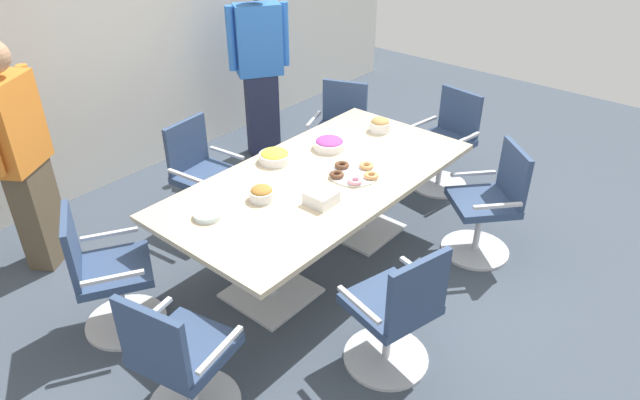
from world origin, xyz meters
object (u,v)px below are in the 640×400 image
(office_chair_5, at_px, (204,181))
(donut_platter, at_px, (354,173))
(snack_bowl_candy_mix, at_px, (329,143))
(plate_stack, at_px, (208,215))
(office_chair_1, at_px, (396,316))
(office_chair_2, at_px, (488,208))
(conference_table, at_px, (320,191))
(snack_bowl_chips_yellow, at_px, (275,156))
(snack_bowl_cookies, at_px, (380,125))
(napkin_pile, at_px, (321,197))
(office_chair_3, at_px, (446,146))
(snack_bowl_pretzels, at_px, (262,193))
(office_chair_0, at_px, (180,363))
(office_chair_6, at_px, (107,278))
(person_standing_0, at_px, (22,156))
(person_standing_1, at_px, (260,66))
(office_chair_4, at_px, (340,137))

(office_chair_5, bearing_deg, donut_platter, 99.86)
(snack_bowl_candy_mix, relative_size, plate_stack, 1.32)
(office_chair_1, xyz_separation_m, office_chair_2, (1.47, 0.13, 0.00))
(snack_bowl_candy_mix, xyz_separation_m, plate_stack, (-1.28, -0.04, -0.03))
(office_chair_2, height_order, plate_stack, office_chair_2)
(conference_table, relative_size, snack_bowl_chips_yellow, 9.99)
(conference_table, bearing_deg, office_chair_2, -44.54)
(snack_bowl_cookies, height_order, donut_platter, snack_bowl_cookies)
(office_chair_2, bearing_deg, conference_table, 87.36)
(plate_stack, height_order, napkin_pile, napkin_pile)
(office_chair_3, height_order, donut_platter, office_chair_3)
(office_chair_3, distance_m, snack_bowl_chips_yellow, 1.86)
(snack_bowl_candy_mix, bearing_deg, napkin_pile, -144.25)
(plate_stack, bearing_deg, office_chair_5, 53.19)
(office_chair_1, xyz_separation_m, office_chair_5, (0.33, 2.14, 0.00))
(snack_bowl_pretzels, bearing_deg, office_chair_0, -157.31)
(snack_bowl_pretzels, distance_m, plate_stack, 0.40)
(office_chair_0, bearing_deg, conference_table, 91.10)
(office_chair_2, bearing_deg, office_chair_3, -1.50)
(office_chair_6, relative_size, snack_bowl_candy_mix, 3.64)
(office_chair_2, height_order, office_chair_6, same)
(office_chair_5, distance_m, plate_stack, 1.17)
(office_chair_3, height_order, snack_bowl_pretzels, office_chair_3)
(office_chair_5, relative_size, person_standing_0, 0.52)
(office_chair_2, height_order, snack_bowl_pretzels, office_chair_2)
(office_chair_5, height_order, napkin_pile, office_chair_5)
(office_chair_1, relative_size, person_standing_1, 0.50)
(office_chair_5, bearing_deg, snack_bowl_chips_yellow, 96.87)
(snack_bowl_chips_yellow, bearing_deg, office_chair_0, -153.42)
(office_chair_4, distance_m, person_standing_0, 2.76)
(conference_table, xyz_separation_m, office_chair_4, (1.20, 0.77, -0.22))
(office_chair_2, relative_size, person_standing_0, 0.52)
(office_chair_6, distance_m, person_standing_1, 2.82)
(snack_bowl_candy_mix, xyz_separation_m, napkin_pile, (-0.67, -0.49, -0.00))
(conference_table, relative_size, person_standing_0, 1.38)
(conference_table, relative_size, napkin_pile, 13.07)
(office_chair_2, relative_size, snack_bowl_candy_mix, 3.64)
(snack_bowl_chips_yellow, bearing_deg, plate_stack, -165.85)
(snack_bowl_cookies, height_order, plate_stack, snack_bowl_cookies)
(office_chair_1, distance_m, snack_bowl_candy_mix, 1.64)
(snack_bowl_candy_mix, bearing_deg, conference_table, -148.92)
(office_chair_1, height_order, office_chair_3, same)
(office_chair_1, relative_size, donut_platter, 2.47)
(snack_bowl_chips_yellow, xyz_separation_m, snack_bowl_cookies, (0.98, -0.28, 0.01))
(conference_table, distance_m, person_standing_1, 2.03)
(plate_stack, bearing_deg, office_chair_1, -74.88)
(plate_stack, bearing_deg, snack_bowl_candy_mix, 1.74)
(office_chair_6, bearing_deg, office_chair_3, 107.76)
(office_chair_0, relative_size, office_chair_3, 1.00)
(office_chair_1, distance_m, person_standing_1, 3.23)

